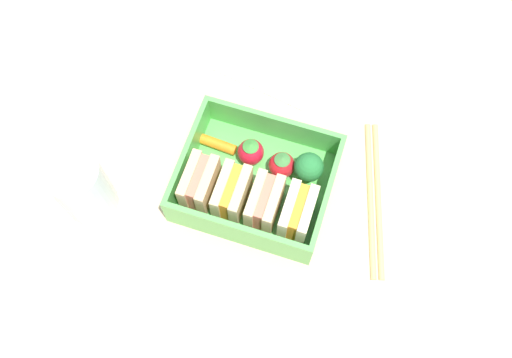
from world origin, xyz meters
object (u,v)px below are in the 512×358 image
Objects in this scene: broccoli_floret at (309,168)px; strawberry_far_left at (282,165)px; sandwich_center_right at (200,183)px; strawberry_left at (251,152)px; sandwich_center at (232,193)px; folded_napkin at (275,59)px; sandwich_left at (298,213)px; sandwich_center_left at (265,203)px; drinking_glass at (83,188)px; carrot_stick_far_left at (216,144)px; chopstick_pair at (375,197)px.

broccoli_floret is 3.28cm from strawberry_far_left.
sandwich_center_right reaches higher than strawberry_left.
broccoli_floret is at bearing 177.03° from strawberry_left.
folded_napkin is at bearing -86.34° from sandwich_center.
sandwich_left is 1.00× the size of sandwich_center_left.
carrot_stick_far_left is at bearing -136.61° from drinking_glass.
folded_napkin is at bearing -76.03° from sandwich_center_left.
strawberry_far_left is at bearing -146.35° from sandwich_center_right.
drinking_glass reaches higher than chopstick_pair.
folded_napkin is (8.91, -20.56, -3.49)cm from sandwich_left.
sandwich_center is 7.46cm from carrot_stick_far_left.
broccoli_floret is at bearing 2.25° from chopstick_pair.
strawberry_left is 0.76× the size of carrot_stick_far_left.
sandwich_center_right reaches higher than carrot_stick_far_left.
drinking_glass is (11.47, 10.85, 2.85)cm from carrot_stick_far_left.
chopstick_pair is at bearing 179.34° from carrot_stick_far_left.
sandwich_center_left is 0.43× the size of folded_napkin.
sandwich_center_right is 0.29× the size of chopstick_pair.
sandwich_left is at bearing 180.00° from sandwich_center.
folded_napkin is at bearing -41.37° from chopstick_pair.
sandwich_center_right is 0.60× the size of drinking_glass.
chopstick_pair is (-19.56, 0.22, -1.47)cm from carrot_stick_far_left.
carrot_stick_far_left is (0.26, -5.97, -1.87)cm from sandwich_center_right.
strawberry_left is at bearing -38.38° from sandwich_left.
sandwich_center_left and sandwich_center_right have the same top height.
sandwich_center is at bearing 0.00° from sandwich_center_left.
strawberry_far_left is at bearing -57.39° from sandwich_left.
sandwich_center_left reaches higher than strawberry_left.
sandwich_center reaches higher than chopstick_pair.
sandwich_center_right is (7.60, 0.00, 0.00)cm from sandwich_center_left.
sandwich_left is at bearing 180.00° from sandwich_center_right.
strawberry_left is at bearing -2.97° from broccoli_floret.
sandwich_center_right is 1.52× the size of strawberry_far_left.
broccoli_floret reaches higher than chopstick_pair.
sandwich_center_left is 1.52× the size of strawberry_far_left.
drinking_glass is (19.33, 4.87, 0.98)cm from sandwich_center_left.
sandwich_center_left is 10.05cm from carrot_stick_far_left.
sandwich_center is (3.80, 0.00, 0.00)cm from sandwich_center_left.
strawberry_far_left is 0.99× the size of strawberry_left.
drinking_glass is 29.48cm from folded_napkin.
strawberry_left is (-4.08, -5.79, -0.83)cm from sandwich_center_right.
sandwich_center_right reaches higher than strawberry_far_left.
broccoli_floret is 25.03cm from drinking_glass.
strawberry_left is 15.42cm from chopstick_pair.
drinking_glass reaches higher than broccoli_floret.
strawberry_far_left is (-4.19, -5.32, -0.85)cm from sandwich_center.
carrot_stick_far_left is at bearing 79.35° from folded_napkin.
sandwich_left is at bearing 113.43° from folded_napkin.
sandwich_center_right is at bearing 33.65° from strawberry_far_left.
strawberry_left is 0.19× the size of chopstick_pair.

